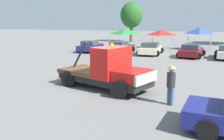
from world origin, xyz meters
name	(u,v)px	position (x,y,z in m)	size (l,w,h in m)	color
ground_plane	(104,88)	(0.00, 0.00, 0.00)	(160.00, 160.00, 0.00)	slate
tow_truck	(108,72)	(0.32, -0.11, 0.97)	(5.80, 3.65, 2.52)	black
person_near_truck	(171,82)	(3.82, -1.61, 1.02)	(0.39, 0.39, 1.74)	#475B84
parked_car_navy	(90,46)	(-7.75, 15.03, 0.65)	(2.52, 4.56, 1.34)	navy
parked_car_charcoal	(120,48)	(-3.93, 14.82, 0.65)	(2.77, 4.89, 1.34)	#2D2D33
parked_car_cream	(151,49)	(-0.34, 14.81, 0.65)	(2.53, 4.56, 1.34)	beige
parked_car_maroon	(191,51)	(3.98, 14.25, 0.65)	(2.83, 4.46, 1.34)	maroon
canopy_tent_green	(126,31)	(-5.12, 21.29, 2.23)	(3.66, 3.66, 2.60)	#9E9EA3
canopy_tent_red	(162,32)	(-0.25, 21.62, 2.14)	(3.12, 3.12, 2.50)	#9E9EA3
canopy_tent_blue	(200,31)	(4.55, 21.62, 2.44)	(2.87, 2.87, 2.84)	#9E9EA3
tree_center	(131,15)	(-7.09, 30.93, 4.65)	(3.88, 3.88, 6.94)	brown
traffic_cone	(95,65)	(-2.82, 5.19, 0.25)	(0.40, 0.40, 0.55)	black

